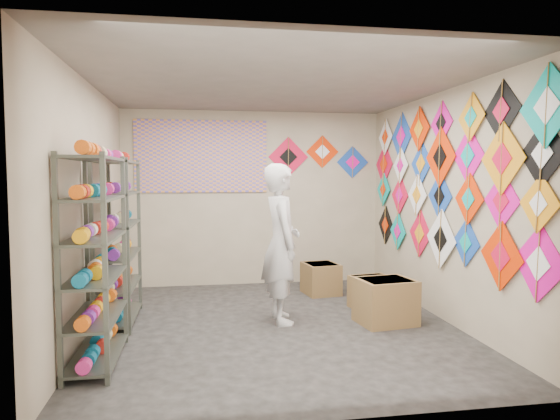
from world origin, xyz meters
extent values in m
plane|color=black|center=(0.00, 0.00, 0.00)|extent=(4.50, 4.50, 0.00)
plane|color=tan|center=(0.00, 2.25, 1.35)|extent=(4.00, 0.00, 4.00)
plane|color=tan|center=(0.00, -2.25, 1.35)|extent=(4.00, 0.00, 4.00)
plane|color=tan|center=(-2.00, 0.00, 1.35)|extent=(0.00, 4.50, 4.50)
plane|color=tan|center=(2.00, 0.00, 1.35)|extent=(0.00, 4.50, 4.50)
plane|color=slate|center=(0.00, 0.00, 2.70)|extent=(4.50, 4.50, 0.00)
cube|color=#4C5147|center=(-1.78, -0.85, 0.95)|extent=(0.40, 1.10, 1.90)
cube|color=#4C5147|center=(-1.78, 0.45, 0.95)|extent=(0.40, 1.10, 1.90)
cylinder|color=#F12C8D|center=(-1.78, -1.33, 1.04)|extent=(0.12, 0.10, 0.12)
cylinder|color=orange|center=(-1.78, -1.14, 1.04)|extent=(0.12, 0.10, 0.12)
cylinder|color=#FDA80F|center=(-1.78, -0.95, 1.04)|extent=(0.12, 0.10, 0.12)
cylinder|color=#F5E3D0|center=(-1.78, -0.75, 1.04)|extent=(0.12, 0.10, 0.12)
cylinder|color=red|center=(-1.78, -0.56, 1.04)|extent=(0.12, 0.10, 0.12)
cylinder|color=purple|center=(-1.78, -0.37, 1.04)|extent=(0.12, 0.10, 0.12)
cylinder|color=beige|center=(-1.78, -0.03, 1.04)|extent=(0.12, 0.10, 0.12)
cylinder|color=#0F688C|center=(-1.78, 0.16, 1.04)|extent=(0.12, 0.10, 0.12)
cylinder|color=#F12C8D|center=(-1.78, 0.35, 1.04)|extent=(0.12, 0.10, 0.12)
cylinder|color=orange|center=(-1.78, 0.55, 1.04)|extent=(0.12, 0.10, 0.12)
cylinder|color=#FDA80F|center=(-1.78, 0.74, 1.04)|extent=(0.12, 0.10, 0.12)
cylinder|color=#F5E3D0|center=(-1.78, 0.93, 1.04)|extent=(0.12, 0.10, 0.12)
cube|color=#E80B9A|center=(1.99, -1.75, 0.96)|extent=(0.03, 0.68, 0.68)
cube|color=#EC2C00|center=(1.97, -1.24, 0.95)|extent=(0.01, 0.68, 0.68)
cube|color=#1848B3|center=(1.99, -0.58, 0.99)|extent=(0.02, 0.54, 0.54)
cube|color=white|center=(1.97, -0.05, 0.96)|extent=(0.02, 0.71, 0.71)
cube|color=red|center=(1.99, 0.55, 0.95)|extent=(0.02, 0.62, 0.62)
cube|color=#05ACA6|center=(1.97, 1.24, 0.91)|extent=(0.02, 0.54, 0.54)
cube|color=black|center=(1.99, 1.76, 0.95)|extent=(0.01, 0.59, 0.59)
cube|color=orange|center=(1.97, -1.75, 1.47)|extent=(0.03, 0.51, 0.51)
cube|color=#E80B9A|center=(1.99, -1.19, 1.47)|extent=(0.02, 0.57, 0.57)
cube|color=#EC2C00|center=(1.97, -0.64, 1.46)|extent=(0.03, 0.56, 0.56)
cube|color=#1848B3|center=(1.99, 0.04, 1.46)|extent=(0.01, 0.59, 0.59)
cube|color=white|center=(1.97, 0.62, 1.45)|extent=(0.02, 0.55, 0.55)
cube|color=red|center=(1.99, 1.23, 1.43)|extent=(0.03, 0.57, 0.57)
cube|color=#05ACA6|center=(1.97, 1.82, 1.49)|extent=(0.03, 0.52, 0.52)
cube|color=black|center=(1.99, -1.75, 1.89)|extent=(0.03, 0.60, 0.60)
cube|color=orange|center=(1.97, -1.21, 1.87)|extent=(0.01, 0.70, 0.70)
cube|color=#E80B9A|center=(1.99, -0.58, 1.92)|extent=(0.01, 0.62, 0.62)
cube|color=#EC2C00|center=(1.97, 0.01, 1.93)|extent=(0.02, 0.72, 0.72)
cube|color=#1848B3|center=(1.99, 0.55, 1.86)|extent=(0.03, 0.58, 0.58)
cube|color=white|center=(1.97, 1.18, 1.85)|extent=(0.03, 0.50, 0.50)
cube|color=red|center=(1.99, 1.86, 1.88)|extent=(0.03, 0.68, 0.68)
cube|color=#05ACA6|center=(1.97, -1.81, 2.28)|extent=(0.02, 0.71, 0.71)
cube|color=black|center=(1.99, -1.15, 2.32)|extent=(0.03, 0.60, 0.60)
cube|color=orange|center=(1.97, -0.65, 2.32)|extent=(0.03, 0.52, 0.52)
cube|color=#E80B9A|center=(1.99, 0.03, 2.33)|extent=(0.03, 0.53, 0.53)
cube|color=#EC2C00|center=(1.97, 0.60, 2.31)|extent=(0.01, 0.58, 0.58)
cube|color=#1848B3|center=(1.99, 1.21, 2.26)|extent=(0.03, 0.70, 0.70)
cube|color=white|center=(1.97, 1.77, 2.29)|extent=(0.03, 0.55, 0.55)
cube|color=red|center=(0.55, 2.24, 2.00)|extent=(0.63, 0.02, 0.63)
cube|color=#EC2C00|center=(1.10, 2.24, 2.08)|extent=(0.52, 0.02, 0.52)
cube|color=#1848B3|center=(1.60, 2.24, 1.92)|extent=(0.52, 0.02, 0.52)
cube|color=#6254B7|center=(-0.80, 2.23, 2.00)|extent=(2.00, 0.01, 1.10)
imported|color=silver|center=(0.09, 0.16, 0.92)|extent=(0.73, 0.52, 1.85)
cube|color=olive|center=(1.27, -0.12, 0.26)|extent=(0.69, 0.60, 0.51)
cube|color=olive|center=(1.33, 0.52, 0.21)|extent=(0.57, 0.50, 0.41)
cube|color=olive|center=(0.88, 1.41, 0.22)|extent=(0.53, 0.57, 0.44)
camera|label=1|loc=(-0.85, -5.51, 1.71)|focal=32.00mm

